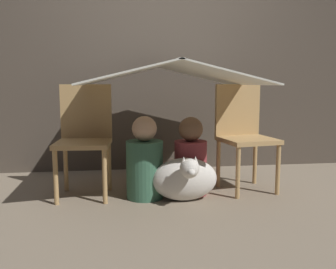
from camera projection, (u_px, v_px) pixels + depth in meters
ground_plane at (172, 203)px, 2.84m from camera, size 8.80×8.80×0.00m
wall_back at (156, 49)px, 3.84m from camera, size 7.00×0.05×2.50m
chair_left at (85, 135)px, 3.00m from camera, size 0.45×0.45×0.89m
chair_right at (244, 132)px, 3.18m from camera, size 0.48×0.48×0.89m
sheet_canopy at (168, 74)px, 2.95m from camera, size 1.35×1.29×0.17m
person_front at (145, 163)px, 2.94m from camera, size 0.29×0.29×0.65m
person_second at (191, 160)px, 3.03m from camera, size 0.26×0.26×0.63m
dog at (185, 178)px, 2.86m from camera, size 0.50×0.40×0.38m
floor_cushion at (174, 183)px, 3.23m from camera, size 0.32×0.26×0.10m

